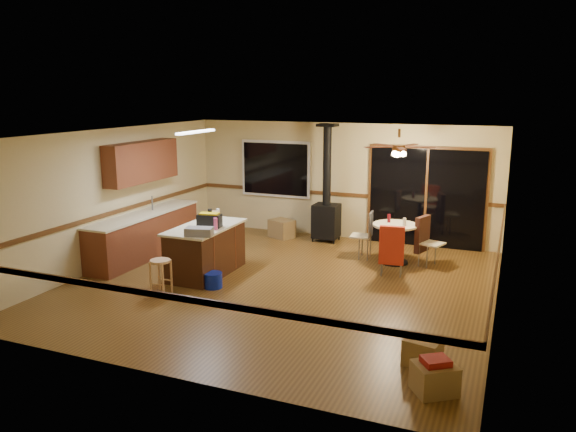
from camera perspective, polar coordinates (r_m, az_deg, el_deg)
The scene contains 35 objects.
floor at distance 9.84m, azimuth -0.66°, elevation -6.90°, with size 7.00×7.00×0.00m, color brown.
ceiling at distance 9.30m, azimuth -0.71°, elevation 8.37°, with size 7.00×7.00×0.00m, color silver.
wall_back at distance 12.73m, azimuth 5.46°, elevation 3.56°, with size 7.00×7.00×0.00m, color #C7B67E.
wall_front at distance 6.51m, azimuth -12.79°, elevation -5.45°, with size 7.00×7.00×0.00m, color #C7B67E.
wall_left at distance 11.29m, azimuth -17.29°, elevation 1.89°, with size 7.00×7.00×0.00m, color #C7B67E.
wall_right at distance 8.78m, azimuth 20.88°, elevation -1.31°, with size 7.00×7.00×0.00m, color #C7B67E.
chair_rail at distance 9.55m, azimuth -0.68°, elevation -1.24°, with size 7.00×7.00×0.08m, color #4F2E13, non-canonical shape.
window at distance 13.20m, azimuth -1.27°, elevation 4.81°, with size 1.72×0.10×1.32m, color black.
sliding_door at distance 12.32m, azimuth 13.85°, elevation 1.77°, with size 2.52×0.10×2.10m, color black.
lower_cabinets at distance 11.68m, azimuth -14.32°, elevation -1.96°, with size 0.60×3.00×0.86m, color brown.
countertop at distance 11.58m, azimuth -14.44°, elevation 0.19°, with size 0.64×3.04×0.04m, color beige.
upper_cabinets at distance 11.64m, azimuth -14.63°, elevation 5.35°, with size 0.35×2.00×0.80m, color brown.
kitchen_island at distance 10.35m, azimuth -8.36°, elevation -3.42°, with size 0.88×1.68×0.90m.
wood_stove at distance 12.47m, azimuth 3.92°, elevation 0.73°, with size 0.55×0.50×2.52m.
ceiling_fan at distance 10.76m, azimuth 11.17°, elevation 6.64°, with size 0.24×0.24×0.55m.
fluorescent_strip at distance 10.40m, azimuth -9.33°, elevation 8.43°, with size 0.10×1.20×0.04m, color white.
toolbox_grey at distance 9.56m, azimuth -9.01°, elevation -1.58°, with size 0.45×0.25×0.14m, color slate.
toolbox_black at distance 10.13m, azimuth -7.98°, elevation -0.48°, with size 0.42×0.22×0.23m, color black.
toolbox_yellow_lid at distance 10.10m, azimuth -8.00°, elevation 0.23°, with size 0.34×0.18×0.03m, color gold.
box_on_island at distance 10.57m, azimuth -7.63°, elevation -0.06°, with size 0.20×0.27×0.18m, color olive.
bottle_dark at distance 10.40m, azimuth -7.93°, elevation -0.02°, with size 0.08×0.08×0.27m, color black.
bottle_pink at distance 9.91m, azimuth -7.36°, elevation -0.80°, with size 0.07×0.07×0.21m, color #D84C8C.
bottle_white at distance 10.81m, azimuth -7.13°, elevation 0.25°, with size 0.06×0.06×0.19m, color white.
bar_stool at distance 9.47m, azimuth -12.78°, elevation -6.09°, with size 0.33×0.33×0.60m, color tan.
blue_bucket at distance 9.70m, azimuth -7.62°, elevation -6.48°, with size 0.32×0.32×0.26m, color #0B1E9F.
dining_table at distance 11.06m, azimuth 10.80°, elevation -2.07°, with size 0.86×0.86×0.78m.
glass_red at distance 11.10m, azimuth 10.22°, elevation -0.22°, with size 0.06×0.06×0.16m, color #590C14.
glass_cream at distance 10.90m, azimuth 11.75°, elevation -0.56°, with size 0.06×0.06×0.15m, color beige.
chair_left at distance 11.27m, azimuth 7.97°, elevation -1.38°, with size 0.44×0.43×0.51m.
chair_near at distance 10.18m, azimuth 10.50°, elevation -2.93°, with size 0.48×0.51×0.70m.
chair_right at distance 11.06m, azimuth 13.61°, elevation -1.84°, with size 0.57×0.55×0.70m.
box_under_window at distance 12.83m, azimuth -0.64°, elevation -1.29°, with size 0.52×0.41×0.41m, color olive.
box_corner_a at distance 6.67m, azimuth 14.68°, elevation -15.67°, with size 0.45×0.38×0.34m, color olive.
box_corner_b at distance 7.23m, azimuth 13.53°, elevation -13.29°, with size 0.42×0.36×0.34m, color olive.
box_small_red at distance 6.57m, azimuth 14.78°, elevation -14.07°, with size 0.29×0.24×0.08m, color maroon.
Camera 1 is at (3.61, -8.55, 3.28)m, focal length 35.00 mm.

